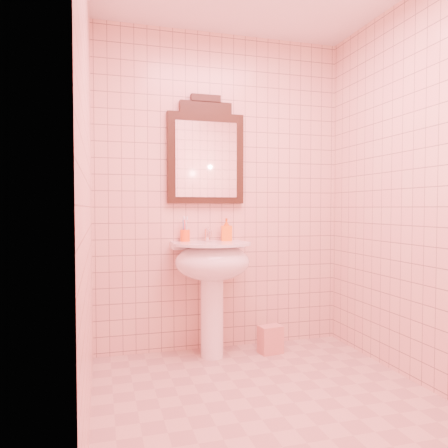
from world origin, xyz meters
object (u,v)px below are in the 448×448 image
object	(u,v)px
soap_dispenser	(226,230)
mirror	(206,154)
pedestal_sink	(212,270)
towel	(270,339)
toothbrush_cup	(185,235)

from	to	relation	value
soap_dispenser	mirror	bearing A→B (deg)	166.77
mirror	soap_dispenser	distance (m)	0.62
pedestal_sink	mirror	world-z (taller)	mirror
mirror	towel	size ratio (longest dim) A/B	3.97
toothbrush_cup	towel	xyz separation A→B (m)	(0.63, -0.19, -0.80)
mirror	toothbrush_cup	bearing A→B (deg)	-166.90
mirror	towel	xyz separation A→B (m)	(0.46, -0.23, -1.44)
toothbrush_cup	soap_dispenser	world-z (taller)	soap_dispenser
soap_dispenser	towel	bearing A→B (deg)	-19.76
pedestal_sink	mirror	bearing A→B (deg)	90.00
pedestal_sink	toothbrush_cup	bearing A→B (deg)	137.30
toothbrush_cup	towel	world-z (taller)	toothbrush_cup
toothbrush_cup	soap_dispenser	bearing A→B (deg)	-3.78
pedestal_sink	mirror	distance (m)	0.91
pedestal_sink	toothbrush_cup	world-z (taller)	toothbrush_cup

